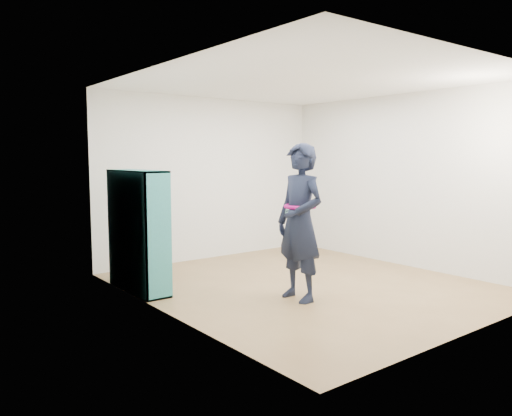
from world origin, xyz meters
TOP-DOWN VIEW (x-y plane):
  - floor at (0.00, 0.00)m, footprint 4.50×4.50m
  - ceiling at (0.00, 0.00)m, footprint 4.50×4.50m
  - wall_left at (-2.00, 0.00)m, footprint 0.02×4.50m
  - wall_right at (2.00, 0.00)m, footprint 0.02×4.50m
  - wall_back at (0.00, 2.25)m, footprint 4.00×0.02m
  - wall_front at (0.00, -2.25)m, footprint 4.00×0.02m
  - bookshelf at (-1.85, 1.08)m, footprint 0.33×1.12m
  - person at (-0.53, -0.44)m, footprint 0.43×0.66m
  - smartphone at (-0.66, -0.37)m, footprint 0.01×0.08m

SIDE VIEW (x-z plane):
  - floor at x=0.00m, z-range 0.00..0.00m
  - bookshelf at x=-1.85m, z-range -0.02..1.47m
  - person at x=-0.53m, z-range 0.00..1.82m
  - smartphone at x=-0.66m, z-range 0.97..1.09m
  - wall_left at x=-2.00m, z-range 0.00..2.60m
  - wall_right at x=2.00m, z-range 0.00..2.60m
  - wall_back at x=0.00m, z-range 0.00..2.60m
  - wall_front at x=0.00m, z-range 0.00..2.60m
  - ceiling at x=0.00m, z-range 2.60..2.60m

